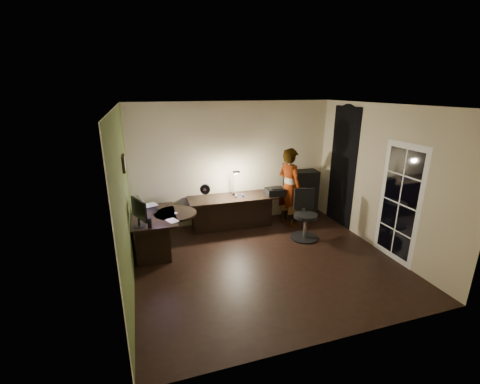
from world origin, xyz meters
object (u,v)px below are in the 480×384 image
object	(u,v)px
desk_right	(233,212)
monitor	(139,217)
cabinet	(300,194)
office_chair	(306,215)
desk_left	(155,233)
person	(289,187)

from	to	relation	value
desk_right	monitor	size ratio (longest dim) A/B	3.62
cabinet	office_chair	size ratio (longest dim) A/B	1.12
desk_left	person	xyz separation A→B (m)	(2.94, 0.42, 0.50)
cabinet	monitor	distance (m)	3.84
desk_left	office_chair	world-z (taller)	office_chair
desk_left	monitor	xyz separation A→B (m)	(-0.26, -0.45, 0.54)
office_chair	monitor	bearing A→B (deg)	-162.53
desk_left	monitor	distance (m)	0.74
cabinet	monitor	world-z (taller)	cabinet
monitor	office_chair	xyz separation A→B (m)	(3.20, 0.09, -0.40)
office_chair	desk_left	bearing A→B (deg)	-171.09
monitor	desk_left	bearing A→B (deg)	37.15
desk_left	monitor	size ratio (longest dim) A/B	2.42
desk_right	office_chair	xyz separation A→B (m)	(1.26, -0.97, 0.15)
office_chair	person	world-z (taller)	person
desk_left	desk_right	size ratio (longest dim) A/B	0.67
office_chair	cabinet	bearing A→B (deg)	83.43
cabinet	person	size ratio (longest dim) A/B	0.65
cabinet	desk_right	bearing A→B (deg)	-172.72
desk_left	desk_right	xyz separation A→B (m)	(1.69, 0.61, -0.01)
cabinet	person	xyz separation A→B (m)	(-0.45, -0.30, 0.30)
desk_left	person	size ratio (longest dim) A/B	0.73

